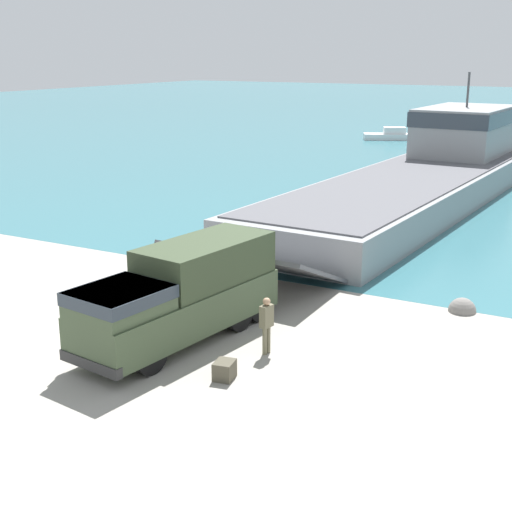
{
  "coord_description": "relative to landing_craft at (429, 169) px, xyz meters",
  "views": [
    {
      "loc": [
        14.83,
        -19.14,
        8.92
      ],
      "look_at": [
        2.63,
        3.2,
        1.63
      ],
      "focal_mm": 50.0,
      "sensor_mm": 36.0,
      "label": 1
    }
  ],
  "objects": [
    {
      "name": "ground_plane",
      "position": [
        -2.94,
        -25.44,
        -1.83
      ],
      "size": [
        240.0,
        240.0,
        0.0
      ],
      "primitive_type": "plane",
      "color": "#9E998E"
    },
    {
      "name": "landing_craft",
      "position": [
        0.0,
        0.0,
        0.0
      ],
      "size": [
        9.29,
        35.92,
        7.61
      ],
      "rotation": [
        0.0,
        0.0,
        -0.05
      ],
      "color": "gray",
      "rests_on": "ground_plane"
    },
    {
      "name": "moored_boat_b",
      "position": [
        -11.32,
        29.55,
        -1.39
      ],
      "size": [
        7.66,
        4.95,
        1.31
      ],
      "rotation": [
        0.0,
        0.0,
        5.15
      ],
      "color": "white",
      "rests_on": "ground_plane"
    },
    {
      "name": "mooring_bollard",
      "position": [
        -6.05,
        -21.76,
        -1.35
      ],
      "size": [
        0.35,
        0.35,
        0.88
      ],
      "color": "#333338",
      "rests_on": "ground_plane"
    },
    {
      "name": "soldier_on_ramp",
      "position": [
        2.46,
        -26.65,
        -0.78
      ],
      "size": [
        0.31,
        0.47,
        1.81
      ],
      "rotation": [
        0.0,
        0.0,
        2.98
      ],
      "color": "#6B664C",
      "rests_on": "ground_plane"
    },
    {
      "name": "military_truck",
      "position": [
        -0.43,
        -26.97,
        -0.27
      ],
      "size": [
        3.37,
        7.87,
        3.04
      ],
      "rotation": [
        0.0,
        0.0,
        -1.71
      ],
      "color": "#3D4C33",
      "rests_on": "ground_plane"
    },
    {
      "name": "shoreline_rock_b",
      "position": [
        6.89,
        -20.02,
        -1.83
      ],
      "size": [
        0.99,
        0.99,
        0.99
      ],
      "primitive_type": "sphere",
      "color": "gray",
      "rests_on": "ground_plane"
    },
    {
      "name": "shoreline_rock_c",
      "position": [
        -6.42,
        -18.45,
        -1.83
      ],
      "size": [
        0.52,
        0.52,
        0.52
      ],
      "primitive_type": "sphere",
      "color": "#66605B",
      "rests_on": "ground_plane"
    },
    {
      "name": "cargo_crate",
      "position": [
        2.25,
        -28.79,
        -1.56
      ],
      "size": [
        0.64,
        0.72,
        0.53
      ],
      "primitive_type": "cube",
      "rotation": [
        0.0,
        0.0,
        0.18
      ],
      "color": "#4C4738",
      "rests_on": "ground_plane"
    }
  ]
}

